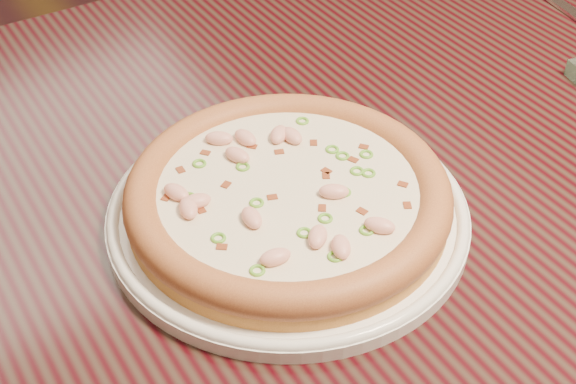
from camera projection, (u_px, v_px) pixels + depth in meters
ground at (353, 296)px, 1.60m from camera, size 9.00×9.00×0.00m
hero_table at (363, 222)px, 0.80m from camera, size 1.20×0.80×0.75m
plate at (288, 212)px, 0.65m from camera, size 0.29×0.29×0.02m
pizza at (288, 195)px, 0.64m from camera, size 0.26×0.26×0.03m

